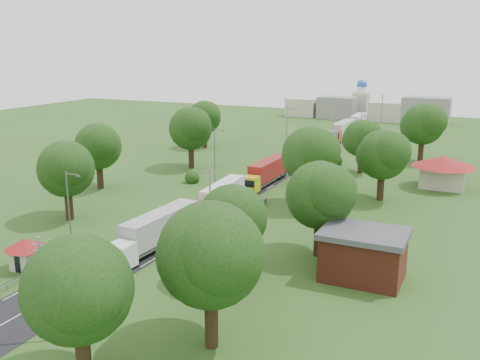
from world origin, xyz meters
The scene contains 44 objects.
ground centered at (0.00, 0.00, 0.00)m, with size 260.00×260.00×0.00m, color #2E521B.
road centered at (0.00, 20.00, 0.00)m, with size 8.00×200.00×0.04m, color black.
boom_barrier centered at (-1.36, -25.00, 0.89)m, with size 9.22×0.35×1.18m.
guard_booth centered at (-7.20, -25.00, 2.16)m, with size 4.40×4.40×3.45m.
info_sign centered at (5.20, 35.00, 3.00)m, with size 0.12×3.10×4.10m.
pole_0 centered at (5.50, -35.00, 4.68)m, with size 1.60×0.24×9.00m.
pole_1 centered at (5.50, -7.00, 4.68)m, with size 1.60×0.24×9.00m.
pole_2 centered at (5.50, 21.00, 4.68)m, with size 1.60×0.24×9.00m.
pole_3 centered at (5.50, 49.00, 4.68)m, with size 1.60×0.24×9.00m.
pole_4 centered at (5.50, 77.00, 4.68)m, with size 1.60×0.24×9.00m.
pole_5 centered at (5.50, 105.00, 4.68)m, with size 1.60×0.24×9.00m.
lamp_0 centered at (-5.35, -20.00, 5.55)m, with size 2.03×0.22×10.00m.
lamp_1 centered at (-5.35, 15.00, 5.55)m, with size 2.03×0.22×10.00m.
lamp_2 centered at (-5.35, 50.00, 5.55)m, with size 2.03×0.22×10.00m.
tree_0 centered at (11.99, -37.84, 7.22)m, with size 8.80×8.80×11.07m.
tree_1 centered at (17.99, -29.83, 7.85)m, with size 9.60×9.60×12.05m.
tree_2 centered at (13.99, -17.86, 6.60)m, with size 8.00×8.00×10.10m.
tree_3 centered at (19.99, -7.84, 7.22)m, with size 8.80×8.80×11.07m.
tree_4 centered at (12.99, 10.17, 7.85)m, with size 9.60×9.60×12.05m.
tree_5 centered at (21.99, 18.16, 7.22)m, with size 8.80×8.80×11.07m.
tree_6 centered at (14.99, 35.14, 6.60)m, with size 8.00×8.00×10.10m.
tree_7 centered at (23.99, 50.17, 7.85)m, with size 9.60×9.60×12.05m.
tree_10 centered at (-15.01, -9.84, 7.22)m, with size 8.80×8.80×11.07m.
tree_11 centered at (-22.01, 5.16, 7.22)m, with size 8.80×8.80×11.07m.
tree_12 centered at (-16.01, 25.17, 7.85)m, with size 9.60×9.60×12.05m.
tree_13 centered at (-24.01, 45.16, 7.22)m, with size 8.80×8.80×11.07m.
house_brick centered at (26.00, -12.00, 2.65)m, with size 8.60×6.60×5.20m.
house_cream centered at (30.00, 30.00, 3.64)m, with size 10.08×10.08×5.80m.
distant_town centered at (0.68, 110.00, 3.49)m, with size 52.00×8.00×8.00m.
church centered at (-4.00, 118.00, 5.39)m, with size 5.00×5.00×12.30m.
truck_0 centered at (2.07, -14.14, 2.25)m, with size 3.24×15.34×4.24m.
truck_1 centered at (1.94, 2.55, 2.07)m, with size 3.16×14.16×3.91m.
truck_2 centered at (2.20, 19.33, 2.18)m, with size 2.62×14.83×4.11m.
truck_3 centered at (2.15, 35.20, 2.11)m, with size 2.89×14.36×3.97m.
truck_4 centered at (2.30, 53.26, 2.05)m, with size 3.17×14.03×3.87m.
truck_5 centered at (2.19, 70.57, 2.31)m, with size 3.17×15.77×4.36m.
truck_6 centered at (1.87, 88.47, 2.19)m, with size 2.99×14.90×4.12m.
car_lane_front centered at (-1.00, -20.00, 0.83)m, with size 1.97×4.90×1.67m, color black.
car_lane_mid centered at (-1.00, -18.00, 0.79)m, with size 1.66×4.77×1.57m, color #97989F.
car_lane_rear centered at (-3.00, -10.00, 0.74)m, with size 2.06×5.07×1.47m, color black.
car_verge_near centered at (5.50, 6.71, 0.76)m, with size 2.52×5.45×1.52m, color #BBBBBB.
car_verge_far centered at (5.50, 32.11, 0.80)m, with size 1.89×4.69×1.60m, color #54575B.
pedestrian_near centered at (-1.13, -28.35, 0.81)m, with size 0.59×0.39×1.61m, color gray.
pedestrian_booth centered at (-6.03, -22.00, 0.98)m, with size 0.95×0.74×1.95m, color gray.
Camera 1 is at (36.40, -63.68, 23.44)m, focal length 40.00 mm.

